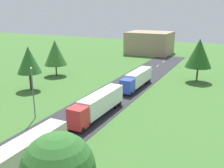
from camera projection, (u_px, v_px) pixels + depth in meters
road at (55, 134)px, 37.70m from camera, size 10.00×140.00×0.06m
lane_marking_centre at (44, 142)px, 35.52m from camera, size 0.16×123.88×0.01m
truck_lead at (22, 155)px, 28.35m from camera, size 2.59×13.46×3.61m
truck_second at (98, 104)px, 43.34m from camera, size 2.70×14.13×3.77m
truck_third at (137, 79)px, 59.06m from camera, size 2.60×13.32×3.68m
lamppost_second at (33, 90)px, 42.06m from camera, size 0.36×0.36×8.51m
tree_oak at (199, 53)px, 62.81m from camera, size 6.20×6.20×10.44m
tree_pine at (29, 60)px, 56.47m from camera, size 5.21×5.21×9.54m
tree_ash at (55, 53)px, 68.74m from camera, size 5.91×5.91×9.41m
distant_building at (150, 43)px, 103.44m from camera, size 16.40×13.58×8.44m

